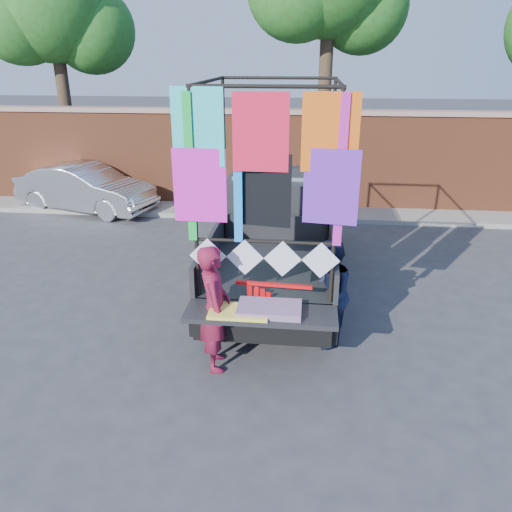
# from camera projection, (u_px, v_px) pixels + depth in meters

# --- Properties ---
(ground) EXTENTS (90.00, 90.00, 0.00)m
(ground) POSITION_uv_depth(u_px,v_px,m) (256.00, 342.00, 7.31)
(ground) COLOR #38383A
(ground) RESTS_ON ground
(brick_wall) EXTENTS (30.00, 0.45, 2.61)m
(brick_wall) POSITION_uv_depth(u_px,v_px,m) (284.00, 159.00, 13.26)
(brick_wall) COLOR brown
(brick_wall) RESTS_ON ground
(curb) EXTENTS (30.00, 1.20, 0.12)m
(curb) POSITION_uv_depth(u_px,v_px,m) (282.00, 212.00, 13.09)
(curb) COLOR gray
(curb) RESTS_ON ground
(tree_left) EXTENTS (4.20, 3.30, 7.05)m
(tree_left) POSITION_uv_depth(u_px,v_px,m) (51.00, 7.00, 13.52)
(tree_left) COLOR #38281C
(tree_left) RESTS_ON ground
(pickup_truck) EXTENTS (2.27, 5.71, 3.59)m
(pickup_truck) POSITION_uv_depth(u_px,v_px,m) (278.00, 229.00, 9.22)
(pickup_truck) COLOR black
(pickup_truck) RESTS_ON ground
(sedan) EXTENTS (3.99, 2.28, 1.25)m
(sedan) POSITION_uv_depth(u_px,v_px,m) (86.00, 188.00, 13.21)
(sedan) COLOR silver
(sedan) RESTS_ON ground
(woman) EXTENTS (0.56, 0.71, 1.73)m
(woman) POSITION_uv_depth(u_px,v_px,m) (214.00, 308.00, 6.44)
(woman) COLOR maroon
(woman) RESTS_ON ground
(man) EXTENTS (0.64, 0.80, 1.59)m
(man) POSITION_uv_depth(u_px,v_px,m) (328.00, 294.00, 6.97)
(man) COLOR #131A31
(man) RESTS_ON ground
(streamer_bundle) EXTENTS (1.02, 0.12, 0.70)m
(streamer_bundle) POSITION_uv_depth(u_px,v_px,m) (265.00, 299.00, 6.69)
(streamer_bundle) COLOR red
(streamer_bundle) RESTS_ON ground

